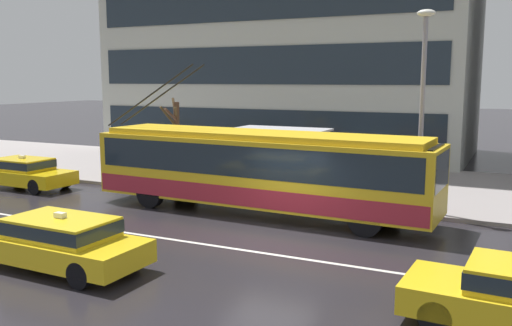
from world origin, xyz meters
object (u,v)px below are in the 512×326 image
object	(u,v)px
taxi_oncoming_near	(58,240)
pedestrian_at_shelter	(352,160)
taxi_queued_behind_bus	(25,172)
pedestrian_walking_past	(223,143)
street_lamp	(423,94)
street_tree_bare	(176,134)
trolleybus	(259,169)
bus_shelter	(284,142)
pedestrian_approaching_curb	(358,168)

from	to	relation	value
taxi_oncoming_near	pedestrian_at_shelter	size ratio (longest dim) A/B	2.34
taxi_queued_behind_bus	pedestrian_walking_past	xyz separation A→B (m)	(6.95, 4.72, 1.08)
taxi_queued_behind_bus	taxi_oncoming_near	xyz separation A→B (m)	(8.84, -6.88, 0.00)
pedestrian_walking_past	taxi_oncoming_near	bearing A→B (deg)	-80.76
taxi_oncoming_near	pedestrian_walking_past	bearing A→B (deg)	99.24
street_lamp	street_tree_bare	world-z (taller)	street_lamp
trolleybus	pedestrian_walking_past	distance (m)	5.91
taxi_oncoming_near	street_tree_bare	size ratio (longest dim) A/B	1.31
bus_shelter	street_lamp	xyz separation A→B (m)	(5.70, -1.78, 2.06)
street_tree_bare	taxi_oncoming_near	bearing A→B (deg)	-70.22
pedestrian_walking_past	street_tree_bare	bearing A→B (deg)	-165.80
pedestrian_walking_past	bus_shelter	bearing A→B (deg)	-9.08
taxi_queued_behind_bus	bus_shelter	distance (m)	11.02
taxi_oncoming_near	bus_shelter	bearing A→B (deg)	83.53
pedestrian_approaching_curb	street_lamp	size ratio (longest dim) A/B	0.25
trolleybus	taxi_oncoming_near	distance (m)	7.50
taxi_queued_behind_bus	pedestrian_approaching_curb	world-z (taller)	pedestrian_approaching_curb
trolleybus	street_lamp	distance (m)	5.95
trolleybus	pedestrian_at_shelter	xyz separation A→B (m)	(2.61, 2.19, 0.19)
pedestrian_approaching_curb	street_lamp	distance (m)	4.42
taxi_queued_behind_bus	pedestrian_at_shelter	xyz separation A→B (m)	(13.47, 2.48, 1.04)
trolleybus	pedestrian_at_shelter	distance (m)	3.42
taxi_oncoming_near	pedestrian_at_shelter	bearing A→B (deg)	63.69
taxi_queued_behind_bus	pedestrian_at_shelter	size ratio (longest dim) A/B	2.11
trolleybus	street_lamp	world-z (taller)	street_lamp
pedestrian_approaching_curb	pedestrian_walking_past	xyz separation A→B (m)	(-6.19, 0.33, 0.64)
pedestrian_at_shelter	pedestrian_approaching_curb	world-z (taller)	pedestrian_at_shelter
taxi_oncoming_near	pedestrian_approaching_curb	size ratio (longest dim) A/B	2.80
pedestrian_at_shelter	pedestrian_walking_past	xyz separation A→B (m)	(-6.52, 2.24, 0.04)
trolleybus	taxi_queued_behind_bus	distance (m)	10.89
taxi_queued_behind_bus	taxi_oncoming_near	size ratio (longest dim) A/B	0.90
trolleybus	street_tree_bare	size ratio (longest dim) A/B	3.46
trolleybus	street_lamp	size ratio (longest dim) A/B	1.87
pedestrian_at_shelter	pedestrian_walking_past	world-z (taller)	pedestrian_at_shelter
trolleybus	pedestrian_approaching_curb	bearing A→B (deg)	60.82
taxi_queued_behind_bus	street_tree_bare	size ratio (longest dim) A/B	1.19
pedestrian_approaching_curb	bus_shelter	bearing A→B (deg)	-176.73
taxi_queued_behind_bus	taxi_oncoming_near	distance (m)	11.20
pedestrian_approaching_curb	trolleybus	bearing A→B (deg)	-119.18
bus_shelter	pedestrian_at_shelter	world-z (taller)	bus_shelter
pedestrian_at_shelter	street_lamp	world-z (taller)	street_lamp
pedestrian_at_shelter	street_tree_bare	world-z (taller)	street_tree_bare
trolleybus	street_lamp	bearing A→B (deg)	23.52
bus_shelter	pedestrian_walking_past	xyz separation A→B (m)	(-3.15, 0.50, -0.24)
pedestrian_approaching_curb	street_tree_bare	world-z (taller)	street_tree_bare
pedestrian_at_shelter	street_tree_bare	bearing A→B (deg)	168.79
bus_shelter	pedestrian_approaching_curb	distance (m)	3.18
pedestrian_at_shelter	street_lamp	bearing A→B (deg)	-1.04
trolleybus	pedestrian_approaching_curb	distance (m)	4.72
trolleybus	pedestrian_approaching_curb	xyz separation A→B (m)	(2.29, 4.10, -0.42)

